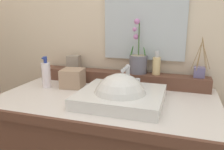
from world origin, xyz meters
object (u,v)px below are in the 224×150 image
(sink_basin, at_px, (120,99))
(tissue_box, at_px, (73,78))
(soap_bar, at_px, (106,82))
(soap_dispenser, at_px, (156,65))
(lotion_bottle, at_px, (46,74))
(reed_diffuser, at_px, (199,71))
(trinket_box, at_px, (74,62))
(potted_plant, at_px, (138,61))

(sink_basin, height_order, tissue_box, sink_basin)
(sink_basin, bearing_deg, soap_bar, 134.20)
(soap_dispenser, height_order, lotion_bottle, soap_dispenser)
(sink_basin, bearing_deg, reed_diffuser, 41.83)
(reed_diffuser, bearing_deg, trinket_box, -179.72)
(soap_dispenser, xyz_separation_m, trinket_box, (-0.56, 0.01, -0.01))
(tissue_box, bearing_deg, reed_diffuser, 13.08)
(soap_bar, relative_size, potted_plant, 0.21)
(soap_dispenser, bearing_deg, trinket_box, 179.29)
(soap_bar, distance_m, potted_plant, 0.27)
(trinket_box, bearing_deg, soap_dispenser, -7.81)
(soap_bar, height_order, soap_dispenser, soap_dispenser)
(reed_diffuser, xyz_separation_m, lotion_bottle, (-0.89, -0.23, -0.03))
(potted_plant, bearing_deg, tissue_box, -156.34)
(tissue_box, bearing_deg, lotion_bottle, -159.97)
(potted_plant, xyz_separation_m, tissue_box, (-0.37, -0.16, -0.10))
(tissue_box, bearing_deg, soap_dispenser, 18.14)
(soap_bar, distance_m, reed_diffuser, 0.55)
(soap_bar, relative_size, trinket_box, 0.79)
(potted_plant, relative_size, tissue_box, 2.57)
(potted_plant, xyz_separation_m, lotion_bottle, (-0.52, -0.22, -0.07))
(potted_plant, height_order, lotion_bottle, potted_plant)
(sink_basin, relative_size, soap_bar, 6.01)
(soap_bar, relative_size, soap_dispenser, 0.48)
(soap_dispenser, height_order, trinket_box, soap_dispenser)
(sink_basin, relative_size, soap_dispenser, 2.90)
(lotion_bottle, distance_m, tissue_box, 0.16)
(soap_dispenser, xyz_separation_m, lotion_bottle, (-0.64, -0.21, -0.06))
(sink_basin, relative_size, tissue_box, 3.24)
(potted_plant, bearing_deg, lotion_bottle, -157.36)
(trinket_box, relative_size, lotion_bottle, 0.46)
(lotion_bottle, bearing_deg, trinket_box, 71.04)
(lotion_bottle, bearing_deg, soap_bar, 0.40)
(sink_basin, height_order, reed_diffuser, reed_diffuser)
(soap_bar, relative_size, reed_diffuser, 0.30)
(trinket_box, bearing_deg, soap_bar, -42.16)
(soap_dispenser, relative_size, tissue_box, 1.12)
(lotion_bottle, bearing_deg, sink_basin, -12.99)
(potted_plant, relative_size, lotion_bottle, 1.74)
(soap_dispenser, bearing_deg, potted_plant, 178.13)
(potted_plant, xyz_separation_m, trinket_box, (-0.45, 0.00, -0.03))
(sink_basin, bearing_deg, trinket_box, 141.69)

